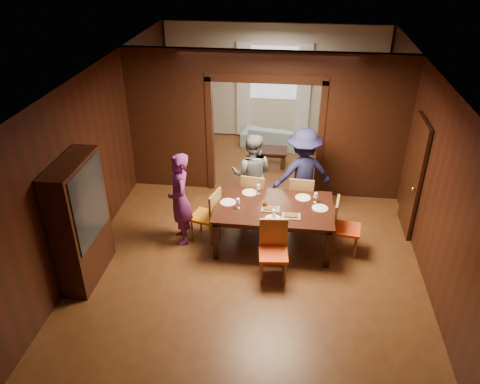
# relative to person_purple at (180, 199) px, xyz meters

# --- Properties ---
(floor) EXTENTS (9.00, 9.00, 0.00)m
(floor) POSITION_rel_person_purple_xyz_m (1.27, 0.40, -0.83)
(floor) COLOR #572F18
(floor) RESTS_ON ground
(ceiling) EXTENTS (5.50, 9.00, 0.02)m
(ceiling) POSITION_rel_person_purple_xyz_m (1.27, 0.40, 2.07)
(ceiling) COLOR silver
(ceiling) RESTS_ON room_walls
(room_walls) EXTENTS (5.52, 9.01, 2.90)m
(room_walls) POSITION_rel_person_purple_xyz_m (1.27, 2.28, 0.67)
(room_walls) COLOR black
(room_walls) RESTS_ON floor
(person_purple) EXTENTS (0.59, 0.71, 1.66)m
(person_purple) POSITION_rel_person_purple_xyz_m (0.00, 0.00, 0.00)
(person_purple) COLOR #632265
(person_purple) RESTS_ON floor
(person_grey) EXTENTS (0.82, 0.66, 1.62)m
(person_grey) POSITION_rel_person_purple_xyz_m (1.12, 1.09, -0.02)
(person_grey) COLOR slate
(person_grey) RESTS_ON floor
(person_navy) EXTENTS (1.29, 0.99, 1.76)m
(person_navy) POSITION_rel_person_purple_xyz_m (2.06, 1.11, 0.05)
(person_navy) COLOR #1A1A42
(person_navy) RESTS_ON floor
(sofa) EXTENTS (1.90, 0.99, 0.53)m
(sofa) POSITION_rel_person_purple_xyz_m (1.47, 4.25, -0.57)
(sofa) COLOR #96BDC4
(sofa) RESTS_ON floor
(serving_bowl) EXTENTS (0.32, 0.32, 0.08)m
(serving_bowl) POSITION_rel_person_purple_xyz_m (1.68, 0.17, -0.03)
(serving_bowl) COLOR black
(serving_bowl) RESTS_ON dining_table
(dining_table) EXTENTS (1.99, 1.24, 0.76)m
(dining_table) POSITION_rel_person_purple_xyz_m (1.59, 0.09, -0.45)
(dining_table) COLOR black
(dining_table) RESTS_ON floor
(coffee_table) EXTENTS (0.80, 0.50, 0.40)m
(coffee_table) POSITION_rel_person_purple_xyz_m (1.32, 3.16, -0.63)
(coffee_table) COLOR black
(coffee_table) RESTS_ON floor
(chair_left) EXTENTS (0.54, 0.54, 0.97)m
(chair_left) POSITION_rel_person_purple_xyz_m (0.40, 0.11, -0.35)
(chair_left) COLOR orange
(chair_left) RESTS_ON floor
(chair_right) EXTENTS (0.50, 0.50, 0.97)m
(chair_right) POSITION_rel_person_purple_xyz_m (2.83, 0.02, -0.35)
(chair_right) COLOR #EC4816
(chair_right) RESTS_ON floor
(chair_far_l) EXTENTS (0.50, 0.50, 0.97)m
(chair_far_l) POSITION_rel_person_purple_xyz_m (1.20, 0.89, -0.35)
(chair_far_l) COLOR #DD4214
(chair_far_l) RESTS_ON floor
(chair_far_r) EXTENTS (0.46, 0.46, 0.97)m
(chair_far_r) POSITION_rel_person_purple_xyz_m (2.05, 0.90, -0.35)
(chair_far_r) COLOR orange
(chair_far_r) RESTS_ON floor
(chair_near) EXTENTS (0.48, 0.48, 0.97)m
(chair_near) POSITION_rel_person_purple_xyz_m (1.65, -0.83, -0.35)
(chair_near) COLOR #F04716
(chair_near) RESTS_ON floor
(hutch) EXTENTS (0.40, 1.20, 2.00)m
(hutch) POSITION_rel_person_purple_xyz_m (-1.26, -1.10, 0.17)
(hutch) COLOR black
(hutch) RESTS_ON floor
(door_right) EXTENTS (0.06, 0.90, 2.10)m
(door_right) POSITION_rel_person_purple_xyz_m (3.97, 0.90, 0.22)
(door_right) COLOR black
(door_right) RESTS_ON floor
(window_far) EXTENTS (1.20, 0.03, 1.30)m
(window_far) POSITION_rel_person_purple_xyz_m (1.27, 4.84, 0.87)
(window_far) COLOR silver
(window_far) RESTS_ON back_wall
(curtain_left) EXTENTS (0.35, 0.06, 2.40)m
(curtain_left) POSITION_rel_person_purple_xyz_m (0.52, 4.80, 0.42)
(curtain_left) COLOR white
(curtain_left) RESTS_ON back_wall
(curtain_right) EXTENTS (0.35, 0.06, 2.40)m
(curtain_right) POSITION_rel_person_purple_xyz_m (2.02, 4.80, 0.42)
(curtain_right) COLOR white
(curtain_right) RESTS_ON back_wall
(plate_left) EXTENTS (0.27, 0.27, 0.01)m
(plate_left) POSITION_rel_person_purple_xyz_m (0.81, 0.11, -0.07)
(plate_left) COLOR white
(plate_left) RESTS_ON dining_table
(plate_far_l) EXTENTS (0.27, 0.27, 0.01)m
(plate_far_l) POSITION_rel_person_purple_xyz_m (1.14, 0.49, -0.07)
(plate_far_l) COLOR silver
(plate_far_l) RESTS_ON dining_table
(plate_far_r) EXTENTS (0.27, 0.27, 0.01)m
(plate_far_r) POSITION_rel_person_purple_xyz_m (2.08, 0.43, -0.07)
(plate_far_r) COLOR white
(plate_far_r) RESTS_ON dining_table
(plate_right) EXTENTS (0.27, 0.27, 0.01)m
(plate_right) POSITION_rel_person_purple_xyz_m (2.36, 0.11, -0.07)
(plate_right) COLOR silver
(plate_right) RESTS_ON dining_table
(plate_near) EXTENTS (0.27, 0.27, 0.01)m
(plate_near) POSITION_rel_person_purple_xyz_m (1.60, -0.32, -0.07)
(plate_near) COLOR silver
(plate_near) RESTS_ON dining_table
(platter_a) EXTENTS (0.30, 0.20, 0.04)m
(platter_a) POSITION_rel_person_purple_xyz_m (1.54, -0.02, -0.05)
(platter_a) COLOR gray
(platter_a) RESTS_ON dining_table
(platter_b) EXTENTS (0.30, 0.20, 0.04)m
(platter_b) POSITION_rel_person_purple_xyz_m (1.89, -0.20, -0.05)
(platter_b) COLOR gray
(platter_b) RESTS_ON dining_table
(wineglass_left) EXTENTS (0.08, 0.08, 0.18)m
(wineglass_left) POSITION_rel_person_purple_xyz_m (1.00, -0.04, 0.02)
(wineglass_left) COLOR silver
(wineglass_left) RESTS_ON dining_table
(wineglass_far) EXTENTS (0.08, 0.08, 0.18)m
(wineglass_far) POSITION_rel_person_purple_xyz_m (1.29, 0.48, 0.02)
(wineglass_far) COLOR silver
(wineglass_far) RESTS_ON dining_table
(wineglass_right) EXTENTS (0.08, 0.08, 0.18)m
(wineglass_right) POSITION_rel_person_purple_xyz_m (2.28, 0.31, 0.02)
(wineglass_right) COLOR white
(wineglass_right) RESTS_ON dining_table
(tumbler) EXTENTS (0.07, 0.07, 0.14)m
(tumbler) POSITION_rel_person_purple_xyz_m (1.61, -0.25, -0.00)
(tumbler) COLOR silver
(tumbler) RESTS_ON dining_table
(condiment_jar) EXTENTS (0.08, 0.08, 0.11)m
(condiment_jar) POSITION_rel_person_purple_xyz_m (1.44, 0.05, -0.02)
(condiment_jar) COLOR #4A2811
(condiment_jar) RESTS_ON dining_table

